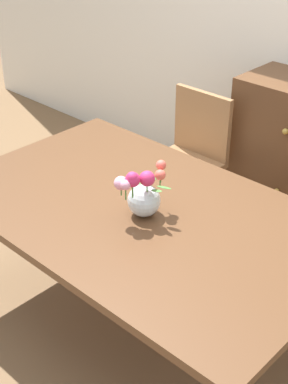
{
  "coord_description": "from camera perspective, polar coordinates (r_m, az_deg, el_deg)",
  "views": [
    {
      "loc": [
        1.52,
        -1.59,
        2.12
      ],
      "look_at": [
        0.04,
        -0.03,
        0.84
      ],
      "focal_mm": 52.39,
      "sensor_mm": 36.0,
      "label": 1
    }
  ],
  "objects": [
    {
      "name": "chair_left",
      "position": [
        3.57,
        4.71,
        3.99
      ],
      "size": [
        0.42,
        0.42,
        0.9
      ],
      "rotation": [
        0.0,
        0.0,
        3.14
      ],
      "color": "#9E7047",
      "rests_on": "ground_plane"
    },
    {
      "name": "ground_plane",
      "position": [
        3.06,
        -0.2,
        -13.19
      ],
      "size": [
        12.0,
        12.0,
        0.0
      ],
      "primitive_type": "plane",
      "color": "brown"
    },
    {
      "name": "dining_table",
      "position": [
        2.64,
        -0.23,
        -2.95
      ],
      "size": [
        1.87,
        1.15,
        0.72
      ],
      "color": "brown",
      "rests_on": "ground_plane"
    },
    {
      "name": "flower_vase",
      "position": [
        2.5,
        -0.15,
        -0.24
      ],
      "size": [
        0.21,
        0.27,
        0.26
      ],
      "color": "silver",
      "rests_on": "dining_table"
    }
  ]
}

